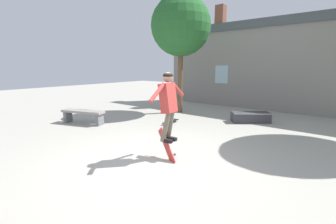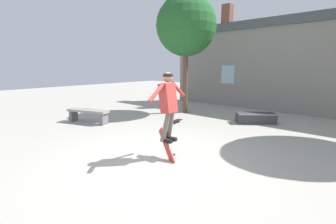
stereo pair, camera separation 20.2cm
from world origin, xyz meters
name	(u,v)px [view 2 (the right image)]	position (x,y,z in m)	size (l,w,h in m)	color
ground_plane	(153,160)	(0.00, 0.00, 0.00)	(40.00, 40.00, 0.00)	#A39E93
building_backdrop	(270,63)	(-0.02, 7.67, 2.15)	(10.60, 0.52, 5.01)	gray
tree_left	(186,26)	(-2.60, 4.68, 3.66)	(2.50, 2.50, 4.93)	brown
park_bench	(88,113)	(-4.12, 0.86, 0.35)	(1.66, 0.89, 0.48)	gray
skate_ledge	(256,118)	(0.50, 4.80, 0.18)	(1.38, 1.24, 0.37)	#38383D
skater	(168,101)	(0.16, 0.33, 1.29)	(0.33, 1.25, 1.50)	#B23833
skateboard_flipping	(167,146)	(0.16, 0.29, 0.29)	(0.67, 0.28, 0.76)	red
skateboard_resting	(174,121)	(-1.70, 2.83, 0.07)	(0.27, 0.84, 0.08)	black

